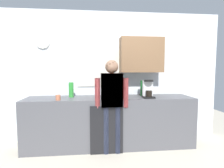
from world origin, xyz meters
TOP-DOWN VIEW (x-y plane):
  - ground_plane at (0.00, 0.00)m, footprint 8.00×8.00m
  - kitchen_counter at (0.00, 0.30)m, footprint 3.09×0.64m
  - dishwasher_panel at (-0.09, -0.03)m, footprint 0.56×0.02m
  - back_wall_assembly at (0.08, 0.70)m, footprint 4.69×0.42m
  - coffee_maker at (0.69, 0.19)m, footprint 0.20×0.20m
  - bottle_amber_beer at (0.13, 0.13)m, footprint 0.06×0.06m
  - bottle_clear_soda at (-0.72, 0.39)m, footprint 0.09×0.09m
  - bottle_green_wine at (0.65, 0.44)m, footprint 0.07×0.07m
  - cup_terracotta_mug at (-0.90, 0.09)m, footprint 0.08×0.08m
  - person_at_sink at (0.00, 0.00)m, footprint 0.57×0.22m
  - person_guest at (0.00, 0.00)m, footprint 0.57×0.22m

SIDE VIEW (x-z plane):
  - ground_plane at x=0.00m, z-range 0.00..0.00m
  - dishwasher_panel at x=-0.09m, z-range 0.00..0.83m
  - kitchen_counter at x=0.00m, z-range 0.00..0.92m
  - person_at_sink at x=0.00m, z-range 0.15..1.75m
  - person_guest at x=0.00m, z-range 0.15..1.75m
  - cup_terracotta_mug at x=-0.90m, z-range 0.92..1.02m
  - bottle_amber_beer at x=0.13m, z-range 0.92..1.15m
  - bottle_clear_soda at x=-0.72m, z-range 0.92..1.20m
  - coffee_maker at x=0.69m, z-range 0.91..1.24m
  - bottle_green_wine at x=0.65m, z-range 0.92..1.22m
  - back_wall_assembly at x=0.08m, z-range 0.06..2.66m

